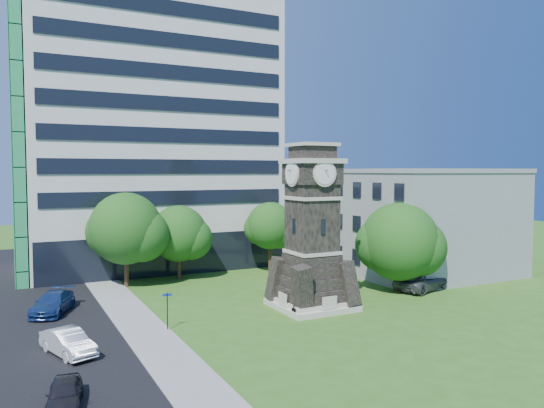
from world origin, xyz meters
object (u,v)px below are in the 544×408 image
car_street_north (53,303)px  street_sign (167,307)px  car_east_lot (422,281)px  park_bench (303,310)px  car_street_south (65,394)px  clock_tower (312,237)px  car_street_mid (68,342)px

car_street_north → street_sign: size_ratio=2.11×
car_east_lot → car_street_north: bearing=61.6°
car_east_lot → park_bench: bearing=84.0°
car_street_south → street_sign: street_sign is taller
car_street_north → car_east_lot: car_east_lot is taller
park_bench → street_sign: street_sign is taller
clock_tower → car_east_lot: size_ratio=2.17×
car_street_south → car_street_north: car_street_north is taller
car_street_south → car_east_lot: 31.32m
car_street_south → park_bench: 18.24m
car_street_south → car_street_north: (0.78, 16.54, 0.14)m
clock_tower → street_sign: (-11.17, -0.72, -3.75)m
car_street_mid → car_east_lot: (28.75, 3.39, 0.08)m
park_bench → car_street_north: bearing=140.2°
clock_tower → park_bench: size_ratio=7.73×
car_street_north → clock_tower: bearing=0.4°
clock_tower → car_street_south: clock_tower is taller
car_east_lot → park_bench: car_east_lot is taller
car_street_south → car_street_north: 16.56m
car_east_lot → car_street_mid: bearing=80.6°
clock_tower → car_street_south: size_ratio=3.46×
clock_tower → car_street_north: bearing=158.2°
park_bench → car_east_lot: bearing=-0.8°
car_street_south → car_street_north: size_ratio=0.69×
car_street_south → car_street_mid: 6.94m
car_street_south → park_bench: car_street_south is taller
clock_tower → park_bench: (-1.74, -1.65, -4.85)m
car_east_lot → car_street_south: bearing=93.0°
car_street_north → park_bench: size_ratio=3.25×
street_sign → clock_tower: bearing=9.1°
clock_tower → car_street_north: (-17.38, 6.96, -4.53)m
car_east_lot → street_sign: size_ratio=2.30×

